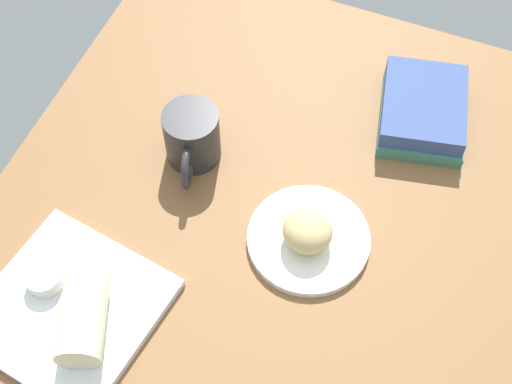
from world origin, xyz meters
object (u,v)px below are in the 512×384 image
at_px(square_plate, 70,309).
at_px(breakfast_wrap, 82,319).
at_px(scone_pastry, 308,231).
at_px(coffee_mug, 192,137).
at_px(book_stack, 423,110).
at_px(sauce_cup, 44,278).
at_px(round_plate, 308,239).

distance_m(square_plate, breakfast_wrap, 0.06).
distance_m(scone_pastry, coffee_mug, 0.26).
relative_size(square_plate, book_stack, 1.19).
bearing_deg(breakfast_wrap, book_stack, 35.88).
relative_size(sauce_cup, book_stack, 0.27).
height_order(round_plate, sauce_cup, sauce_cup).
relative_size(breakfast_wrap, book_stack, 0.60).
height_order(sauce_cup, coffee_mug, coffee_mug).
bearing_deg(scone_pastry, round_plate, -15.50).
relative_size(breakfast_wrap, coffee_mug, 0.88).
bearing_deg(scone_pastry, square_plate, 129.66).
relative_size(round_plate, coffee_mug, 1.36).
xyz_separation_m(scone_pastry, square_plate, (-0.24, 0.29, -0.04)).
xyz_separation_m(breakfast_wrap, book_stack, (0.57, -0.35, -0.02)).
distance_m(round_plate, sauce_cup, 0.41).
bearing_deg(breakfast_wrap, square_plate, 133.64).
relative_size(square_plate, sauce_cup, 4.48).
bearing_deg(coffee_mug, scone_pastry, -110.78).
height_order(scone_pastry, coffee_mug, coffee_mug).
height_order(scone_pastry, sauce_cup, scone_pastry).
height_order(square_plate, sauce_cup, sauce_cup).
relative_size(scone_pastry, coffee_mug, 0.55).
distance_m(sauce_cup, breakfast_wrap, 0.10).
height_order(round_plate, square_plate, square_plate).
bearing_deg(square_plate, sauce_cup, 65.93).
distance_m(round_plate, book_stack, 0.32).
xyz_separation_m(round_plate, breakfast_wrap, (-0.27, 0.25, 0.04)).
distance_m(sauce_cup, coffee_mug, 0.33).
bearing_deg(breakfast_wrap, scone_pastry, 23.81).
bearing_deg(breakfast_wrap, round_plate, 24.25).
bearing_deg(coffee_mug, round_plate, -109.44).
bearing_deg(book_stack, breakfast_wrap, 148.17).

